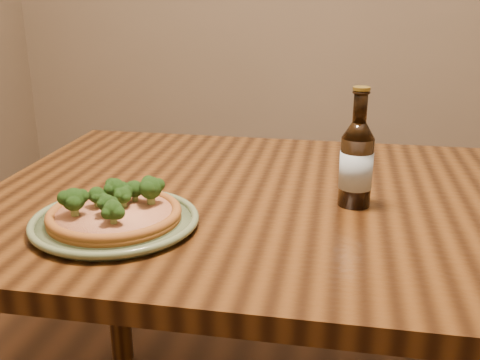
% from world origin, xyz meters
% --- Properties ---
extents(table, '(1.60, 0.90, 0.75)m').
position_xyz_m(table, '(0.00, 0.10, 0.66)').
color(table, '#48290F').
rests_on(table, ground).
extents(plate, '(0.30, 0.30, 0.02)m').
position_xyz_m(plate, '(-0.46, -0.11, 0.76)').
color(plate, '#60724E').
rests_on(plate, table).
extents(pizza, '(0.24, 0.24, 0.07)m').
position_xyz_m(pizza, '(-0.46, -0.11, 0.78)').
color(pizza, '#915520').
rests_on(pizza, plate).
extents(beer_bottle, '(0.06, 0.06, 0.23)m').
position_xyz_m(beer_bottle, '(-0.03, 0.07, 0.84)').
color(beer_bottle, black).
rests_on(beer_bottle, table).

